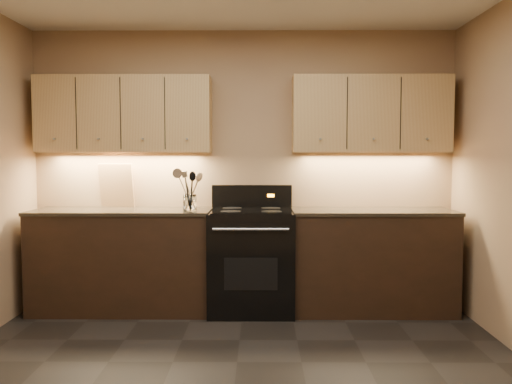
% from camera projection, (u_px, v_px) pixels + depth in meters
% --- Properties ---
extents(wall_back, '(4.00, 0.04, 2.60)m').
position_uv_depth(wall_back, '(244.00, 168.00, 5.20)').
color(wall_back, tan).
rests_on(wall_back, ground).
extents(counter_left, '(1.62, 0.62, 0.93)m').
position_uv_depth(counter_left, '(123.00, 260.00, 4.96)').
color(counter_left, black).
rests_on(counter_left, ground).
extents(counter_right, '(1.46, 0.62, 0.93)m').
position_uv_depth(counter_right, '(372.00, 260.00, 4.95)').
color(counter_right, black).
rests_on(counter_right, ground).
extents(stove, '(0.76, 0.68, 1.14)m').
position_uv_depth(stove, '(251.00, 259.00, 4.93)').
color(stove, black).
rests_on(stove, ground).
extents(upper_cab_left, '(1.60, 0.30, 0.70)m').
position_uv_depth(upper_cab_left, '(125.00, 115.00, 5.02)').
color(upper_cab_left, tan).
rests_on(upper_cab_left, wall_back).
extents(upper_cab_right, '(1.44, 0.30, 0.70)m').
position_uv_depth(upper_cab_right, '(370.00, 114.00, 5.00)').
color(upper_cab_right, tan).
rests_on(upper_cab_right, wall_back).
extents(outlet_plate, '(0.08, 0.01, 0.12)m').
position_uv_depth(outlet_plate, '(109.00, 187.00, 5.21)').
color(outlet_plate, '#B2B5BA').
rests_on(outlet_plate, wall_back).
extents(utensil_crock, '(0.15, 0.15, 0.15)m').
position_uv_depth(utensil_crock, '(190.00, 203.00, 4.80)').
color(utensil_crock, white).
rests_on(utensil_crock, counter_left).
extents(cutting_board, '(0.34, 0.13, 0.42)m').
position_uv_depth(cutting_board, '(116.00, 185.00, 5.17)').
color(cutting_board, tan).
rests_on(cutting_board, counter_left).
extents(wooden_spoon, '(0.19, 0.09, 0.34)m').
position_uv_depth(wooden_spoon, '(186.00, 190.00, 4.77)').
color(wooden_spoon, tan).
rests_on(wooden_spoon, utensil_crock).
extents(black_spoon, '(0.10, 0.16, 0.35)m').
position_uv_depth(black_spoon, '(190.00, 190.00, 4.80)').
color(black_spoon, black).
rests_on(black_spoon, utensil_crock).
extents(black_turner, '(0.15, 0.12, 0.37)m').
position_uv_depth(black_turner, '(190.00, 190.00, 4.76)').
color(black_turner, black).
rests_on(black_turner, utensil_crock).
extents(steel_spatula, '(0.19, 0.15, 0.38)m').
position_uv_depth(steel_spatula, '(194.00, 189.00, 4.79)').
color(steel_spatula, silver).
rests_on(steel_spatula, utensil_crock).
extents(steel_skimmer, '(0.25, 0.17, 0.39)m').
position_uv_depth(steel_skimmer, '(193.00, 188.00, 4.77)').
color(steel_skimmer, silver).
rests_on(steel_skimmer, utensil_crock).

